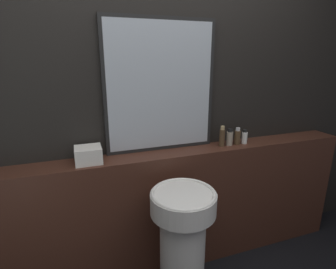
{
  "coord_description": "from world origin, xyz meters",
  "views": [
    {
      "loc": [
        -0.61,
        -0.43,
        1.6
      ],
      "look_at": [
        -0.06,
        1.12,
        1.12
      ],
      "focal_mm": 28.0,
      "sensor_mm": 36.0,
      "label": 1
    }
  ],
  "objects_px": {
    "towel_stack": "(88,155)",
    "shampoo_bottle": "(222,137)",
    "body_wash_bottle": "(244,137)",
    "pedestal_sink": "(182,244)",
    "mirror": "(161,87)",
    "lotion_bottle": "(237,137)",
    "conditioner_bottle": "(230,138)"
  },
  "relations": [
    {
      "from": "conditioner_bottle",
      "to": "towel_stack",
      "type": "bearing_deg",
      "value": 180.0
    },
    {
      "from": "pedestal_sink",
      "to": "shampoo_bottle",
      "type": "bearing_deg",
      "value": 38.82
    },
    {
      "from": "lotion_bottle",
      "to": "mirror",
      "type": "bearing_deg",
      "value": 171.43
    },
    {
      "from": "lotion_bottle",
      "to": "body_wash_bottle",
      "type": "relative_size",
      "value": 1.2
    },
    {
      "from": "towel_stack",
      "to": "lotion_bottle",
      "type": "xyz_separation_m",
      "value": [
        1.12,
        0.0,
        0.01
      ]
    },
    {
      "from": "pedestal_sink",
      "to": "conditioner_bottle",
      "type": "bearing_deg",
      "value": 35.21
    },
    {
      "from": "pedestal_sink",
      "to": "towel_stack",
      "type": "distance_m",
      "value": 0.82
    },
    {
      "from": "towel_stack",
      "to": "lotion_bottle",
      "type": "bearing_deg",
      "value": 0.0
    },
    {
      "from": "pedestal_sink",
      "to": "shampoo_bottle",
      "type": "xyz_separation_m",
      "value": [
        0.48,
        0.38,
        0.55
      ]
    },
    {
      "from": "conditioner_bottle",
      "to": "body_wash_bottle",
      "type": "height_order",
      "value": "conditioner_bottle"
    },
    {
      "from": "mirror",
      "to": "pedestal_sink",
      "type": "bearing_deg",
      "value": -92.03
    },
    {
      "from": "towel_stack",
      "to": "shampoo_bottle",
      "type": "height_order",
      "value": "shampoo_bottle"
    },
    {
      "from": "mirror",
      "to": "conditioner_bottle",
      "type": "xyz_separation_m",
      "value": [
        0.53,
        -0.09,
        -0.4
      ]
    },
    {
      "from": "pedestal_sink",
      "to": "lotion_bottle",
      "type": "distance_m",
      "value": 0.9
    },
    {
      "from": "pedestal_sink",
      "to": "body_wash_bottle",
      "type": "height_order",
      "value": "body_wash_bottle"
    },
    {
      "from": "conditioner_bottle",
      "to": "shampoo_bottle",
      "type": "bearing_deg",
      "value": -180.0
    },
    {
      "from": "towel_stack",
      "to": "shampoo_bottle",
      "type": "distance_m",
      "value": 0.98
    },
    {
      "from": "conditioner_bottle",
      "to": "lotion_bottle",
      "type": "distance_m",
      "value": 0.07
    },
    {
      "from": "towel_stack",
      "to": "body_wash_bottle",
      "type": "relative_size",
      "value": 1.49
    },
    {
      "from": "shampoo_bottle",
      "to": "body_wash_bottle",
      "type": "distance_m",
      "value": 0.2
    },
    {
      "from": "shampoo_bottle",
      "to": "lotion_bottle",
      "type": "distance_m",
      "value": 0.14
    },
    {
      "from": "mirror",
      "to": "body_wash_bottle",
      "type": "xyz_separation_m",
      "value": [
        0.66,
        -0.09,
        -0.4
      ]
    },
    {
      "from": "mirror",
      "to": "conditioner_bottle",
      "type": "distance_m",
      "value": 0.66
    },
    {
      "from": "body_wash_bottle",
      "to": "pedestal_sink",
      "type": "bearing_deg",
      "value": -150.58
    },
    {
      "from": "mirror",
      "to": "lotion_bottle",
      "type": "distance_m",
      "value": 0.72
    },
    {
      "from": "mirror",
      "to": "lotion_bottle",
      "type": "height_order",
      "value": "mirror"
    },
    {
      "from": "lotion_bottle",
      "to": "conditioner_bottle",
      "type": "bearing_deg",
      "value": -180.0
    },
    {
      "from": "pedestal_sink",
      "to": "mirror",
      "type": "bearing_deg",
      "value": 87.97
    },
    {
      "from": "towel_stack",
      "to": "conditioner_bottle",
      "type": "relative_size",
      "value": 1.28
    },
    {
      "from": "mirror",
      "to": "towel_stack",
      "type": "height_order",
      "value": "mirror"
    },
    {
      "from": "pedestal_sink",
      "to": "mirror",
      "type": "height_order",
      "value": "mirror"
    },
    {
      "from": "mirror",
      "to": "conditioner_bottle",
      "type": "bearing_deg",
      "value": -9.68
    }
  ]
}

